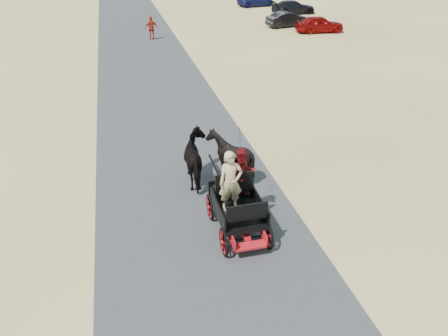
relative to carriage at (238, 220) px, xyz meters
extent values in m
plane|color=tan|center=(-0.98, 1.48, -0.36)|extent=(140.00, 140.00, 0.00)
cube|color=#38383A|center=(-0.98, 1.48, -0.35)|extent=(6.00, 140.00, 0.01)
imported|color=black|center=(-0.55, 3.00, 0.49)|extent=(0.91, 2.01, 1.70)
imported|color=black|center=(0.55, 3.00, 0.49)|extent=(1.37, 1.54, 1.70)
imported|color=tan|center=(-0.20, 0.05, 1.26)|extent=(0.66, 0.43, 1.80)
imported|color=#660C0F|center=(0.30, 0.60, 1.15)|extent=(0.77, 0.60, 1.58)
imported|color=#A12312|center=(0.10, 25.02, 0.50)|extent=(1.06, 0.57, 1.73)
imported|color=maroon|center=(13.72, 24.30, 0.31)|extent=(4.03, 1.89, 1.33)
imported|color=black|center=(12.07, 27.16, 0.27)|extent=(3.98, 1.99, 1.25)
imported|color=black|center=(14.97, 33.06, 0.27)|extent=(4.39, 1.83, 1.27)
imported|color=navy|center=(12.83, 38.53, 0.21)|extent=(4.37, 2.55, 1.14)
camera|label=1|loc=(-2.81, -9.72, 7.30)|focal=35.00mm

